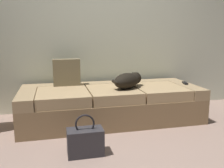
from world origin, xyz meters
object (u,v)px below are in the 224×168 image
Objects in this scene: tv_remote at (185,83)px; handbag at (85,141)px; throw_pillow at (67,72)px; couch at (111,104)px; dog_dark at (128,80)px.

tv_remote is 0.40× the size of handbag.
throw_pillow is (-1.54, 0.27, 0.16)m from tv_remote.
tv_remote is 1.57m from throw_pillow.
couch is 4.50× the size of dog_dark.
couch is 5.82× the size of handbag.
dog_dark is at bearing 50.61° from handbag.
dog_dark reaches higher than tv_remote.
throw_pillow reaches higher than dog_dark.
throw_pillow is at bearing 154.97° from couch.
tv_remote reaches higher than couch.
couch is 0.97m from handbag.
dog_dark is at bearing -24.59° from throw_pillow.
dog_dark is 0.80m from throw_pillow.
handbag is (-0.64, -0.78, -0.39)m from dog_dark.
throw_pillow is (-0.72, 0.33, 0.08)m from dog_dark.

